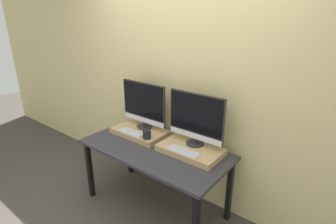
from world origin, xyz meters
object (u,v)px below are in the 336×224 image
(mug, at_px, (147,134))
(keyboard_left, at_px, (132,132))
(monitor_left, at_px, (144,104))
(monitor_right, at_px, (196,118))
(keyboard_right, at_px, (183,151))

(mug, bearing_deg, keyboard_left, -180.00)
(monitor_left, distance_m, keyboard_left, 0.34)
(monitor_left, distance_m, mug, 0.38)
(keyboard_left, relative_size, monitor_right, 0.54)
(mug, distance_m, keyboard_right, 0.46)
(monitor_left, distance_m, monitor_right, 0.68)
(monitor_right, relative_size, keyboard_right, 1.86)
(monitor_left, height_order, mug, monitor_left)
(keyboard_right, bearing_deg, keyboard_left, 180.00)
(monitor_left, relative_size, monitor_right, 1.00)
(keyboard_left, bearing_deg, monitor_left, 90.00)
(mug, relative_size, monitor_right, 0.15)
(mug, relative_size, keyboard_right, 0.28)
(monitor_left, relative_size, keyboard_left, 1.86)
(keyboard_left, xyz_separation_m, mug, (0.22, 0.00, 0.04))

